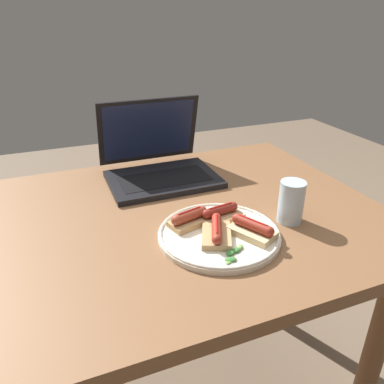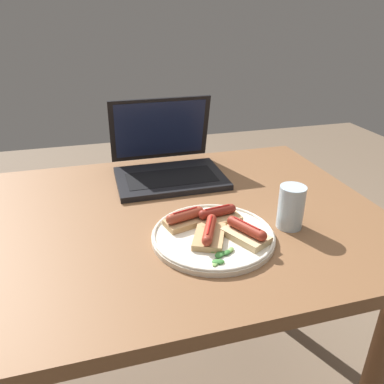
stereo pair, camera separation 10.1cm
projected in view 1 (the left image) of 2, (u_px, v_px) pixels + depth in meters
name	position (u px, v px, depth m)	size (l,w,h in m)	color
desk	(148.00, 249.00, 1.04)	(1.30, 0.86, 0.76)	brown
laptop	(159.00, 165.00, 1.23)	(0.34, 0.30, 0.24)	black
plate	(219.00, 234.00, 0.91)	(0.30, 0.30, 0.02)	silver
sausage_toast_left	(217.00, 232.00, 0.89)	(0.11, 0.13, 0.04)	tan
sausage_toast_middle	(220.00, 214.00, 0.96)	(0.12, 0.08, 0.04)	tan
sausage_toast_right	(252.00, 229.00, 0.89)	(0.11, 0.13, 0.04)	#D6B784
sausage_toast_extra	(189.00, 219.00, 0.94)	(0.11, 0.08, 0.04)	tan
salad_pile	(231.00, 252.00, 0.83)	(0.07, 0.08, 0.01)	#387A33
drinking_glass	(291.00, 202.00, 0.96)	(0.07, 0.07, 0.11)	silver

